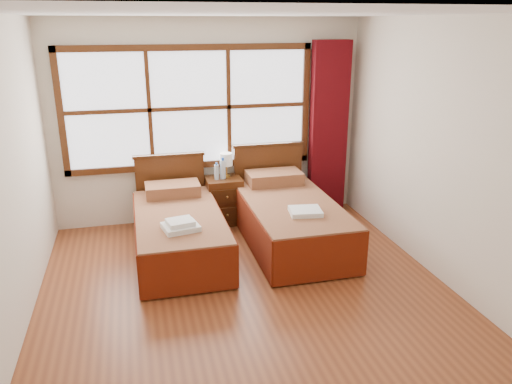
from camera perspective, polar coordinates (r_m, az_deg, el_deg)
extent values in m
plane|color=brown|center=(4.92, -0.67, -12.13)|extent=(4.50, 4.50, 0.00)
plane|color=white|center=(4.22, -0.81, 19.77)|extent=(4.50, 4.50, 0.00)
plane|color=silver|center=(6.54, -5.36, 7.92)|extent=(4.00, 0.00, 4.00)
plane|color=silver|center=(4.40, -26.94, 0.49)|extent=(0.00, 4.50, 4.50)
plane|color=silver|center=(5.22, 21.22, 3.89)|extent=(0.00, 4.50, 4.50)
cube|color=white|center=(6.45, -7.60, 9.48)|extent=(3.00, 0.02, 1.40)
cube|color=#4D2610|center=(6.59, -7.30, 3.10)|extent=(3.16, 0.06, 0.08)
cube|color=#4D2610|center=(6.35, -7.87, 16.05)|extent=(3.16, 0.06, 0.08)
cube|color=#4D2610|center=(6.44, -21.45, 8.34)|extent=(0.08, 0.06, 1.56)
cube|color=#4D2610|center=(6.78, 5.65, 10.01)|extent=(0.08, 0.06, 1.56)
cube|color=#4D2610|center=(6.39, -12.08, 9.15)|extent=(0.05, 0.05, 1.40)
cube|color=#4D2610|center=(6.50, -3.14, 9.70)|extent=(0.05, 0.05, 1.40)
cube|color=#4D2610|center=(6.43, -7.58, 9.46)|extent=(3.00, 0.05, 0.05)
cube|color=#59080E|center=(6.86, 8.28, 7.21)|extent=(0.50, 0.16, 2.30)
cube|color=#3F200D|center=(5.77, -8.67, -5.90)|extent=(0.84, 1.68, 0.27)
cube|color=#5E180D|center=(5.67, -8.79, -3.60)|extent=(0.94, 1.86, 0.23)
cube|color=maroon|center=(5.71, -13.45, -5.24)|extent=(0.03, 1.86, 0.47)
cube|color=maroon|center=(5.78, -4.06, -4.43)|extent=(0.03, 1.86, 0.47)
cube|color=maroon|center=(4.89, -7.60, -9.12)|extent=(0.94, 0.03, 0.47)
cube|color=#5E180D|center=(6.24, -9.51, 0.30)|extent=(0.66, 0.38, 0.15)
cube|color=#4D2610|center=(6.59, -9.71, 0.22)|extent=(0.88, 0.06, 0.91)
cube|color=#3F200D|center=(6.46, -9.94, 4.14)|extent=(0.91, 0.08, 0.04)
cube|color=#3F200D|center=(6.01, 3.93, -4.59)|extent=(0.90, 1.79, 0.29)
cube|color=#5E180D|center=(5.91, 3.99, -2.20)|extent=(1.00, 1.99, 0.24)
cube|color=maroon|center=(5.83, -0.75, -3.98)|extent=(0.03, 1.99, 0.50)
cube|color=maroon|center=(6.13, 8.44, -3.04)|extent=(0.03, 1.99, 0.50)
cube|color=maroon|center=(5.12, 7.39, -7.58)|extent=(1.00, 0.03, 0.50)
cube|color=#5E180D|center=(6.49, 2.07, 1.66)|extent=(0.70, 0.41, 0.16)
cube|color=#4D2610|center=(6.80, 1.38, 1.34)|extent=(0.94, 0.06, 0.97)
cube|color=#3F200D|center=(6.66, 1.42, 5.42)|extent=(0.97, 0.08, 0.04)
cube|color=#4D2610|center=(6.59, -3.68, -0.94)|extent=(0.46, 0.41, 0.61)
cube|color=#3F200D|center=(6.43, -3.30, -2.59)|extent=(0.40, 0.02, 0.18)
cube|color=#3F200D|center=(6.35, -3.34, -0.54)|extent=(0.40, 0.02, 0.18)
sphere|color=#AE823B|center=(6.42, -3.27, -2.65)|extent=(0.03, 0.03, 0.03)
sphere|color=#AE823B|center=(6.33, -3.31, -0.59)|extent=(0.03, 0.03, 0.03)
cube|color=white|center=(5.21, -8.61, -3.97)|extent=(0.40, 0.37, 0.05)
cube|color=white|center=(5.19, -8.64, -3.44)|extent=(0.30, 0.28, 0.05)
cube|color=white|center=(5.50, 5.66, -2.22)|extent=(0.38, 0.34, 0.05)
cylinder|color=gold|center=(6.55, -3.39, 1.85)|extent=(0.10, 0.10, 0.02)
cylinder|color=gold|center=(6.53, -3.40, 2.49)|extent=(0.02, 0.02, 0.14)
cylinder|color=silver|center=(6.49, -3.42, 3.75)|extent=(0.16, 0.16, 0.16)
cylinder|color=silver|center=(6.41, -4.52, 2.27)|extent=(0.06, 0.06, 0.19)
cylinder|color=blue|center=(6.38, -4.55, 3.22)|extent=(0.03, 0.03, 0.03)
cylinder|color=silver|center=(6.44, -3.81, 2.59)|extent=(0.07, 0.07, 0.24)
cylinder|color=blue|center=(6.40, -3.83, 3.78)|extent=(0.04, 0.04, 0.03)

